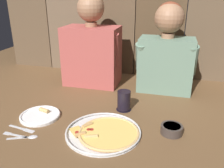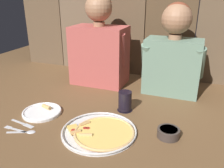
# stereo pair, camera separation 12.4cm
# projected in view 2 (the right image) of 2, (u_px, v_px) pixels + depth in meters

# --- Properties ---
(ground_plane) EXTENTS (3.20, 3.20, 0.00)m
(ground_plane) POSITION_uv_depth(u_px,v_px,m) (105.00, 123.00, 1.23)
(ground_plane) COLOR brown
(pizza_tray) EXTENTS (0.36, 0.36, 0.03)m
(pizza_tray) POSITION_uv_depth(u_px,v_px,m) (101.00, 132.00, 1.13)
(pizza_tray) COLOR silver
(pizza_tray) RESTS_ON ground
(dinner_plate) EXTENTS (0.21, 0.21, 0.03)m
(dinner_plate) POSITION_uv_depth(u_px,v_px,m) (42.00, 112.00, 1.32)
(dinner_plate) COLOR white
(dinner_plate) RESTS_ON ground
(drinking_glass) EXTENTS (0.09, 0.09, 0.11)m
(drinking_glass) POSITION_uv_depth(u_px,v_px,m) (125.00, 101.00, 1.34)
(drinking_glass) COLOR black
(drinking_glass) RESTS_ON ground
(dipping_bowl) EXTENTS (0.10, 0.10, 0.04)m
(dipping_bowl) POSITION_uv_depth(u_px,v_px,m) (168.00, 132.00, 1.10)
(dipping_bowl) COLOR #3D332D
(dipping_bowl) RESTS_ON ground
(table_fork) EXTENTS (0.13, 0.02, 0.01)m
(table_fork) POSITION_uv_depth(u_px,v_px,m) (14.00, 129.00, 1.17)
(table_fork) COLOR silver
(table_fork) RESTS_ON ground
(table_knife) EXTENTS (0.16, 0.04, 0.01)m
(table_knife) POSITION_uv_depth(u_px,v_px,m) (22.00, 123.00, 1.22)
(table_knife) COLOR silver
(table_knife) RESTS_ON ground
(table_spoon) EXTENTS (0.14, 0.07, 0.01)m
(table_spoon) POSITION_uv_depth(u_px,v_px,m) (26.00, 132.00, 1.14)
(table_spoon) COLOR silver
(table_spoon) RESTS_ON ground
(diner_left) EXTENTS (0.42, 0.24, 0.63)m
(diner_left) POSITION_uv_depth(u_px,v_px,m) (99.00, 45.00, 1.67)
(diner_left) COLOR #AD4C47
(diner_left) RESTS_ON ground
(diner_right) EXTENTS (0.39, 0.21, 0.58)m
(diner_right) POSITION_uv_depth(u_px,v_px,m) (173.00, 53.00, 1.50)
(diner_right) COLOR slate
(diner_right) RESTS_ON ground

